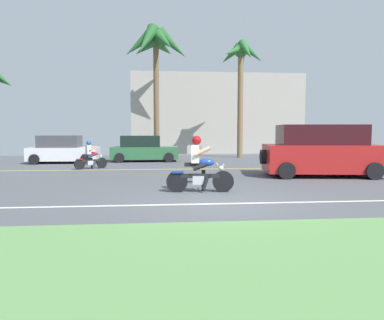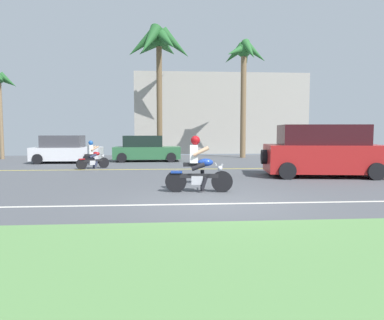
% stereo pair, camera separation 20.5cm
% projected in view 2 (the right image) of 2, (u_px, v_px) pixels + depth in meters
% --- Properties ---
extents(ground, '(56.00, 30.00, 0.04)m').
position_uv_depth(ground, '(203.00, 184.00, 11.85)').
color(ground, '#4C4F54').
extents(grass_median, '(56.00, 3.80, 0.06)m').
position_uv_depth(grass_median, '(257.00, 259.00, 4.79)').
color(grass_median, '#5B8C4C').
rests_on(grass_median, ground).
extents(lane_line_near, '(50.40, 0.12, 0.01)m').
position_uv_depth(lane_line_near, '(217.00, 204.00, 8.57)').
color(lane_line_near, silver).
rests_on(lane_line_near, ground).
extents(lane_line_far, '(50.40, 0.12, 0.01)m').
position_uv_depth(lane_line_far, '(192.00, 169.00, 16.57)').
color(lane_line_far, yellow).
rests_on(lane_line_far, ground).
extents(motorcyclist, '(1.97, 0.64, 1.65)m').
position_uv_depth(motorcyclist, '(198.00, 168.00, 10.20)').
color(motorcyclist, black).
rests_on(motorcyclist, ground).
extents(suv_nearby, '(4.77, 2.61, 2.03)m').
position_uv_depth(suv_nearby, '(323.00, 152.00, 13.76)').
color(suv_nearby, '#AD1E1E').
rests_on(suv_nearby, ground).
extents(parked_car_0, '(3.78, 1.89, 1.56)m').
position_uv_depth(parked_car_0, '(66.00, 150.00, 19.90)').
color(parked_car_0, silver).
rests_on(parked_car_0, ground).
extents(parked_car_1, '(3.94, 1.86, 1.53)m').
position_uv_depth(parked_car_1, '(146.00, 149.00, 20.94)').
color(parked_car_1, '#2D663D').
rests_on(parked_car_1, ground).
extents(palm_tree_0, '(4.70, 4.67, 9.00)m').
position_uv_depth(palm_tree_0, '(158.00, 49.00, 24.07)').
color(palm_tree_0, brown).
rests_on(palm_tree_0, ground).
extents(palm_tree_1, '(3.18, 3.31, 7.84)m').
position_uv_depth(palm_tree_1, '(244.00, 62.00, 23.40)').
color(palm_tree_1, brown).
rests_on(palm_tree_1, ground).
extents(palm_tree_2, '(2.29, 2.26, 5.57)m').
position_uv_depth(palm_tree_2, '(0.00, 87.00, 22.28)').
color(palm_tree_2, '#846B4C').
rests_on(palm_tree_2, ground).
extents(motorcyclist_distant, '(1.39, 0.95, 1.35)m').
position_uv_depth(motorcyclist_distant, '(92.00, 157.00, 16.69)').
color(motorcyclist_distant, black).
rests_on(motorcyclist_distant, ground).
extents(building_far, '(14.01, 4.00, 6.46)m').
position_uv_depth(building_far, '(219.00, 114.00, 29.73)').
color(building_far, '#A8A399').
rests_on(building_far, ground).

